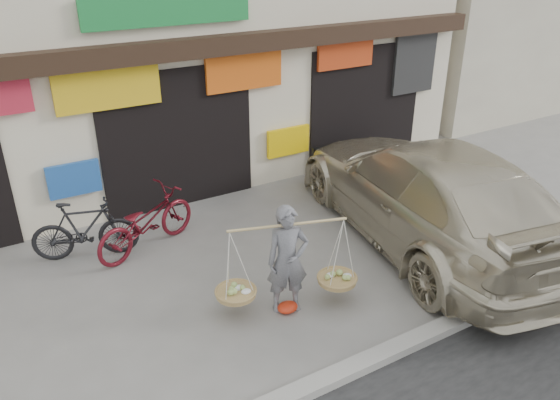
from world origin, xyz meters
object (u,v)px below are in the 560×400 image
street_vendor (288,264)px  suv (426,192)px  bike_2 (146,222)px  bike_1 (85,230)px

street_vendor → suv: suv is taller
bike_2 → bike_1: bearing=52.5°
street_vendor → bike_2: 2.90m
bike_1 → bike_2: bike_2 is taller
suv → street_vendor: bearing=20.0°
street_vendor → bike_1: 3.60m
bike_1 → suv: (5.26, -2.33, 0.38)m
street_vendor → suv: 3.17m
bike_2 → suv: suv is taller
street_vendor → bike_1: street_vendor is taller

